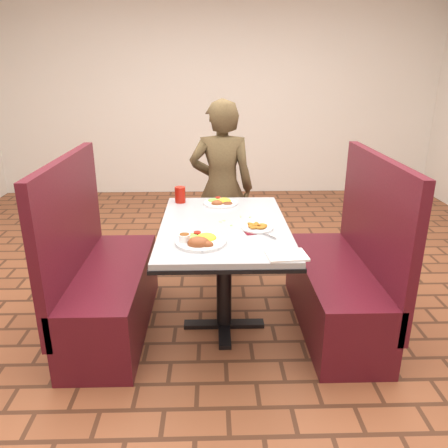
% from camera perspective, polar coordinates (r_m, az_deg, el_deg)
% --- Properties ---
extents(room, '(7.00, 7.04, 2.82)m').
position_cam_1_polar(room, '(2.62, 0.00, 24.73)').
color(room, '#965231').
rests_on(room, ground).
extents(dining_table, '(0.81, 1.21, 0.75)m').
position_cam_1_polar(dining_table, '(2.80, 0.00, -1.85)').
color(dining_table, '#ABADAF').
rests_on(dining_table, ground).
extents(booth_bench_left, '(0.47, 1.20, 1.17)m').
position_cam_1_polar(booth_bench_left, '(3.02, -15.45, -7.67)').
color(booth_bench_left, '#5B1420').
rests_on(booth_bench_left, ground).
extents(booth_bench_right, '(0.47, 1.20, 1.17)m').
position_cam_1_polar(booth_bench_right, '(3.06, 15.24, -7.30)').
color(booth_bench_right, '#5B1420').
rests_on(booth_bench_right, ground).
extents(diner_person, '(0.55, 0.38, 1.46)m').
position_cam_1_polar(diner_person, '(3.66, -0.30, 4.65)').
color(diner_person, brown).
rests_on(diner_person, ground).
extents(near_dinner_plate, '(0.29, 0.29, 0.09)m').
position_cam_1_polar(near_dinner_plate, '(2.45, -3.20, -1.90)').
color(near_dinner_plate, white).
rests_on(near_dinner_plate, dining_table).
extents(far_dinner_plate, '(0.24, 0.24, 0.06)m').
position_cam_1_polar(far_dinner_plate, '(3.17, -0.43, 3.01)').
color(far_dinner_plate, white).
rests_on(far_dinner_plate, dining_table).
extents(plantain_plate, '(0.19, 0.19, 0.03)m').
position_cam_1_polar(plantain_plate, '(2.69, 4.35, -0.40)').
color(plantain_plate, white).
rests_on(plantain_plate, dining_table).
extents(maroon_napkin, '(0.13, 0.13, 0.00)m').
position_cam_1_polar(maroon_napkin, '(2.65, 3.82, -0.94)').
color(maroon_napkin, maroon).
rests_on(maroon_napkin, dining_table).
extents(spoon_utensil, '(0.08, 0.11, 0.00)m').
position_cam_1_polar(spoon_utensil, '(2.58, 5.85, -1.52)').
color(spoon_utensil, silver).
rests_on(spoon_utensil, dining_table).
extents(red_tumbler, '(0.08, 0.08, 0.12)m').
position_cam_1_polar(red_tumbler, '(3.22, -5.75, 3.83)').
color(red_tumbler, '#AE160B').
rests_on(red_tumbler, dining_table).
extents(paper_napkin, '(0.22, 0.18, 0.01)m').
position_cam_1_polar(paper_napkin, '(2.32, 8.20, -4.07)').
color(paper_napkin, white).
rests_on(paper_napkin, dining_table).
extents(knife_utensil, '(0.05, 0.16, 0.00)m').
position_cam_1_polar(knife_utensil, '(2.44, -1.28, -2.56)').
color(knife_utensil, silver).
rests_on(knife_utensil, dining_table).
extents(fork_utensil, '(0.09, 0.14, 0.00)m').
position_cam_1_polar(fork_utensil, '(2.39, -1.90, -3.02)').
color(fork_utensil, '#BBBBBF').
rests_on(fork_utensil, dining_table).
extents(lettuce_shreds, '(0.28, 0.32, 0.00)m').
position_cam_1_polar(lettuce_shreds, '(2.82, 0.78, 0.44)').
color(lettuce_shreds, '#8BC850').
rests_on(lettuce_shreds, dining_table).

